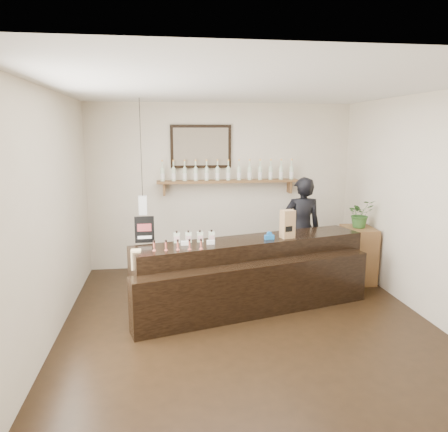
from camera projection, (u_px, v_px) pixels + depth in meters
name	position (u px, v px, depth m)	size (l,w,h in m)	color
ground	(249.00, 324.00, 5.34)	(5.00, 5.00, 0.00)	black
room_shell	(250.00, 186.00, 5.02)	(5.00, 5.00, 5.00)	beige
back_wall_decor	(214.00, 166.00, 7.30)	(2.66, 0.96, 1.69)	brown
counter	(252.00, 276.00, 5.85)	(3.27, 1.68, 1.06)	black
promo_sign	(144.00, 230.00, 5.64)	(0.25, 0.03, 0.35)	black
paper_bag	(288.00, 224.00, 5.90)	(0.20, 0.17, 0.38)	#A4744F
tape_dispenser	(269.00, 236.00, 5.85)	(0.13, 0.06, 0.11)	blue
side_cabinet	(358.00, 255.00, 6.83)	(0.47, 0.62, 0.87)	brown
potted_plant	(360.00, 214.00, 6.71)	(0.39, 0.34, 0.43)	#305B24
shopkeeper	(302.00, 222.00, 6.83)	(0.68, 0.44, 1.85)	black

